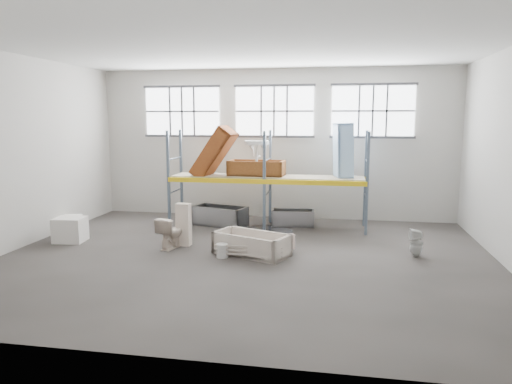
% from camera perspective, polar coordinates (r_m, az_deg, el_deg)
% --- Properties ---
extents(floor, '(12.00, 10.00, 0.10)m').
position_cam_1_polar(floor, '(11.74, -1.30, -8.13)').
color(floor, '#4D4743').
rests_on(floor, ground).
extents(ceiling, '(12.00, 10.00, 0.10)m').
position_cam_1_polar(ceiling, '(11.36, -1.40, 17.31)').
color(ceiling, silver).
rests_on(ceiling, ground).
extents(wall_back, '(12.00, 0.10, 5.00)m').
position_cam_1_polar(wall_back, '(16.23, 2.22, 5.74)').
color(wall_back, '#B7B3A9').
rests_on(wall_back, ground).
extents(wall_front, '(12.00, 0.10, 5.00)m').
position_cam_1_polar(wall_front, '(6.42, -10.35, 0.85)').
color(wall_front, '#BAB6AD').
rests_on(wall_front, ground).
extents(wall_left, '(0.10, 10.00, 5.00)m').
position_cam_1_polar(wall_left, '(13.81, -26.86, 4.25)').
color(wall_left, '#B2AEA5').
rests_on(wall_left, ground).
extents(window_left, '(2.60, 0.04, 1.60)m').
position_cam_1_polar(window_left, '(16.85, -8.81, 9.50)').
color(window_left, white).
rests_on(window_left, wall_back).
extents(window_mid, '(2.60, 0.04, 1.60)m').
position_cam_1_polar(window_mid, '(16.10, 2.19, 9.63)').
color(window_mid, white).
rests_on(window_mid, wall_back).
extents(window_right, '(2.60, 0.04, 1.60)m').
position_cam_1_polar(window_right, '(15.98, 13.79, 9.39)').
color(window_right, white).
rests_on(window_right, wall_back).
extents(rack_upright_la, '(0.08, 0.08, 3.00)m').
position_cam_1_polar(rack_upright_la, '(14.98, -10.41, 1.50)').
color(rack_upright_la, slate).
rests_on(rack_upright_la, floor).
extents(rack_upright_lb, '(0.08, 0.08, 3.00)m').
position_cam_1_polar(rack_upright_lb, '(16.10, -8.92, 2.04)').
color(rack_upright_lb, slate).
rests_on(rack_upright_lb, floor).
extents(rack_upright_ma, '(0.08, 0.08, 3.00)m').
position_cam_1_polar(rack_upright_ma, '(14.21, 0.99, 1.25)').
color(rack_upright_ma, slate).
rests_on(rack_upright_ma, floor).
extents(rack_upright_mb, '(0.08, 0.08, 3.00)m').
position_cam_1_polar(rack_upright_mb, '(15.39, 1.71, 1.83)').
color(rack_upright_mb, slate).
rests_on(rack_upright_mb, floor).
extents(rack_upright_ra, '(0.08, 0.08, 3.00)m').
position_cam_1_polar(rack_upright_ra, '(14.05, 13.16, 0.94)').
color(rack_upright_ra, slate).
rests_on(rack_upright_ra, floor).
extents(rack_upright_rb, '(0.08, 0.08, 3.00)m').
position_cam_1_polar(rack_upright_rb, '(15.24, 12.94, 1.55)').
color(rack_upright_rb, slate).
rests_on(rack_upright_rb, floor).
extents(rack_beam_front, '(6.00, 0.10, 0.14)m').
position_cam_1_polar(rack_beam_front, '(14.21, 0.99, 1.25)').
color(rack_beam_front, yellow).
rests_on(rack_beam_front, floor).
extents(rack_beam_back, '(6.00, 0.10, 0.14)m').
position_cam_1_polar(rack_beam_back, '(15.39, 1.71, 1.83)').
color(rack_beam_back, yellow).
rests_on(rack_beam_back, floor).
extents(shelf_deck, '(5.90, 1.10, 0.03)m').
position_cam_1_polar(shelf_deck, '(14.79, 1.37, 1.86)').
color(shelf_deck, gray).
rests_on(shelf_deck, floor).
extents(wet_patch, '(1.80, 1.80, 0.00)m').
position_cam_1_polar(wet_patch, '(14.29, 0.85, -4.82)').
color(wet_patch, black).
rests_on(wet_patch, floor).
extents(bathtub_beige, '(2.05, 1.50, 0.55)m').
position_cam_1_polar(bathtub_beige, '(11.95, -0.55, -6.21)').
color(bathtub_beige, beige).
rests_on(bathtub_beige, floor).
extents(cistern_spare, '(0.43, 0.32, 0.37)m').
position_cam_1_polar(cistern_spare, '(12.14, 3.69, -5.95)').
color(cistern_spare, beige).
rests_on(cistern_spare, bathtub_beige).
extents(sink_in_tub, '(0.51, 0.51, 0.15)m').
position_cam_1_polar(sink_in_tub, '(12.04, 1.76, -6.66)').
color(sink_in_tub, '#F2E2CE').
rests_on(sink_in_tub, bathtub_beige).
extents(toilet_beige, '(0.65, 0.90, 0.83)m').
position_cam_1_polar(toilet_beige, '(12.71, -10.14, -4.77)').
color(toilet_beige, beige).
rests_on(toilet_beige, floor).
extents(cistern_tall, '(0.38, 0.26, 1.14)m').
position_cam_1_polar(cistern_tall, '(12.86, -8.64, -3.87)').
color(cistern_tall, beige).
rests_on(cistern_tall, floor).
extents(toilet_white, '(0.35, 0.34, 0.69)m').
position_cam_1_polar(toilet_white, '(12.40, 18.62, -5.78)').
color(toilet_white, silver).
rests_on(toilet_white, floor).
extents(steel_tub_left, '(1.81, 1.21, 0.61)m').
position_cam_1_polar(steel_tub_left, '(15.19, -4.30, -2.85)').
color(steel_tub_left, '#929599').
rests_on(steel_tub_left, floor).
extents(steel_tub_right, '(1.38, 0.73, 0.49)m').
position_cam_1_polar(steel_tub_right, '(15.22, 4.44, -3.06)').
color(steel_tub_right, '#929399').
rests_on(steel_tub_right, floor).
extents(rust_tub_flat, '(1.76, 0.88, 0.49)m').
position_cam_1_polar(rust_tub_flat, '(14.92, 0.05, 2.86)').
color(rust_tub_flat, brown).
rests_on(rust_tub_flat, shelf_deck).
extents(rust_tub_tilted, '(1.49, 0.98, 1.72)m').
position_cam_1_polar(rust_tub_tilted, '(14.92, -5.03, 4.65)').
color(rust_tub_tilted, brown).
rests_on(rust_tub_tilted, shelf_deck).
extents(sink_on_shelf, '(0.81, 0.66, 0.65)m').
position_cam_1_polar(sink_on_shelf, '(14.54, 0.09, 3.79)').
color(sink_on_shelf, white).
rests_on(sink_on_shelf, rust_tub_flat).
extents(blue_tub_upright, '(0.69, 0.88, 1.68)m').
position_cam_1_polar(blue_tub_upright, '(14.74, 10.37, 4.88)').
color(blue_tub_upright, '#98BFE9').
rests_on(blue_tub_upright, shelf_deck).
extents(bucket, '(0.36, 0.36, 0.34)m').
position_cam_1_polar(bucket, '(11.76, -4.06, -7.00)').
color(bucket, silver).
rests_on(bucket, floor).
extents(carton_near, '(0.85, 0.75, 0.67)m').
position_cam_1_polar(carton_near, '(14.13, -21.33, -4.21)').
color(carton_near, silver).
rests_on(carton_near, floor).
extents(carton_far, '(0.72, 0.72, 0.48)m').
position_cam_1_polar(carton_far, '(15.38, -21.24, -3.54)').
color(carton_far, white).
rests_on(carton_far, floor).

